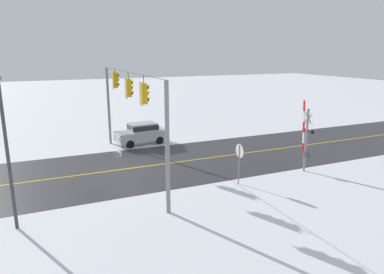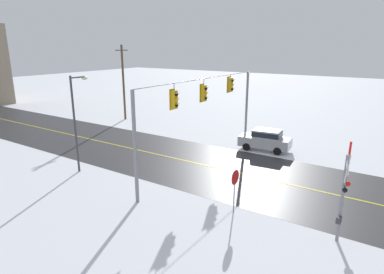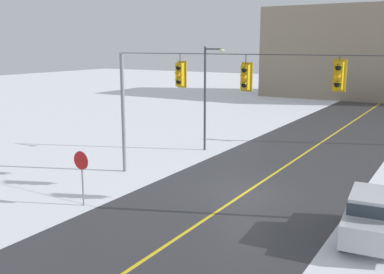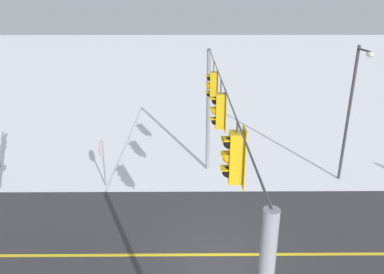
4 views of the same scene
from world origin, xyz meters
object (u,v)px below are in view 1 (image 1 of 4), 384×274
object	(u,v)px
streetlamp_near	(6,139)
parked_car_silver	(142,133)
railroad_crossing	(306,136)
stop_sign	(239,155)

from	to	relation	value
streetlamp_near	parked_car_silver	bearing A→B (deg)	-37.82
railroad_crossing	parked_car_silver	distance (m)	13.17
parked_car_silver	streetlamp_near	size ratio (longest dim) A/B	0.67
stop_sign	parked_car_silver	distance (m)	11.27
railroad_crossing	streetlamp_near	xyz separation A→B (m)	(-0.72, 16.45, 1.66)
railroad_crossing	streetlamp_near	world-z (taller)	streetlamp_near
parked_car_silver	railroad_crossing	bearing A→B (deg)	-144.53
stop_sign	parked_car_silver	world-z (taller)	stop_sign
railroad_crossing	parked_car_silver	world-z (taller)	railroad_crossing
stop_sign	streetlamp_near	distance (m)	11.69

